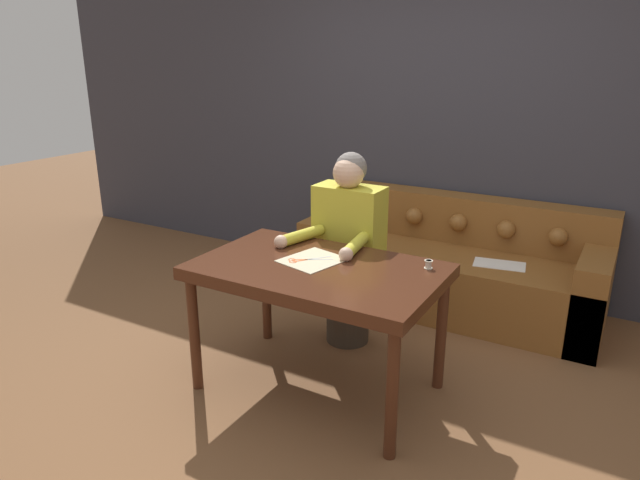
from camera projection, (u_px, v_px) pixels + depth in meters
name	position (u px, v px, depth m)	size (l,w,h in m)	color
ground_plane	(320.00, 385.00, 3.29)	(16.00, 16.00, 0.00)	brown
wall_back	(440.00, 124.00, 4.41)	(8.00, 0.06, 2.60)	#383842
dining_table	(318.00, 279.00, 3.07)	(1.31, 0.81, 0.74)	#472314
couch	(450.00, 268.00, 4.25)	(2.15, 0.80, 0.80)	brown
person	(348.00, 250.00, 3.60)	(0.51, 0.62, 1.26)	#33281E
pattern_paper_main	(313.00, 260.00, 3.12)	(0.35, 0.38, 0.00)	beige
scissors	(303.00, 260.00, 3.11)	(0.22, 0.21, 0.01)	silver
thread_spool	(428.00, 264.00, 3.00)	(0.04, 0.04, 0.05)	beige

